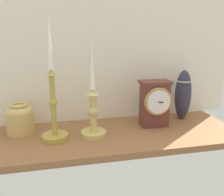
% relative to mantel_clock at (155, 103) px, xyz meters
% --- Properties ---
extents(ground_plane, '(1.00, 0.36, 0.02)m').
position_rel_mantel_clock_xyz_m(ground_plane, '(-0.19, -0.04, -0.11)').
color(ground_plane, brown).
extents(back_wall, '(1.20, 0.02, 0.65)m').
position_rel_mantel_clock_xyz_m(back_wall, '(-0.19, 0.15, 0.23)').
color(back_wall, silver).
rests_on(back_wall, ground_plane).
extents(mantel_clock, '(0.12, 0.09, 0.19)m').
position_rel_mantel_clock_xyz_m(mantel_clock, '(0.00, 0.00, 0.00)').
color(mantel_clock, brown).
rests_on(mantel_clock, ground_plane).
extents(candlestick_tall_left, '(0.10, 0.10, 0.43)m').
position_rel_mantel_clock_xyz_m(candlestick_tall_left, '(-0.40, -0.05, 0.03)').
color(candlestick_tall_left, '#AD963B').
rests_on(candlestick_tall_left, ground_plane).
extents(candlestick_tall_center, '(0.10, 0.10, 0.35)m').
position_rel_mantel_clock_xyz_m(candlestick_tall_center, '(-0.26, -0.05, 0.00)').
color(candlestick_tall_center, tan).
rests_on(candlestick_tall_center, ground_plane).
extents(brass_vase_jar, '(0.11, 0.11, 0.12)m').
position_rel_mantel_clock_xyz_m(brass_vase_jar, '(-0.53, 0.04, -0.04)').
color(brass_vase_jar, tan).
rests_on(brass_vase_jar, ground_plane).
extents(tall_ceramic_vase, '(0.07, 0.07, 0.22)m').
position_rel_mantel_clock_xyz_m(tall_ceramic_vase, '(0.15, 0.06, 0.01)').
color(tall_ceramic_vase, '#2E2D41').
rests_on(tall_ceramic_vase, ground_plane).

